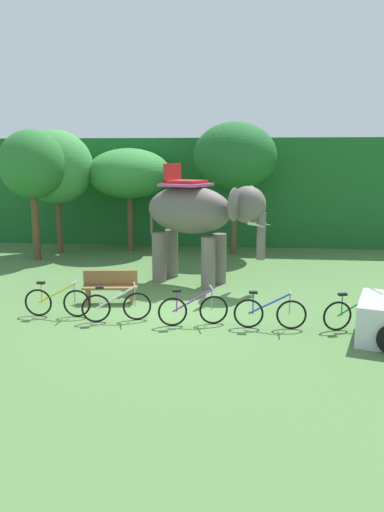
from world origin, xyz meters
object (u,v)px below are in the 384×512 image
at_px(tree_center_left, 235,157).
at_px(wooden_bench, 110,286).
at_px(bike_white, 117,306).
at_px(bike_blue, 270,313).
at_px(tree_left, 32,165).
at_px(bike_yellow, 57,302).
at_px(bike_purple, 193,310).
at_px(bike_green, 357,314).
at_px(tree_far_right, 129,174).
at_px(tree_center, 56,167).
at_px(elephant, 198,215).

height_order(tree_center_left, wooden_bench, tree_center_left).
bearing_deg(bike_white, bike_blue, -2.33).
xyz_separation_m(tree_left, tree_center_left, (7.65, 2.03, 0.31)).
xyz_separation_m(bike_yellow, bike_blue, (5.31, -0.36, 0.00)).
bearing_deg(tree_left, wooden_bench, -51.20).
height_order(bike_yellow, bike_purple, same).
height_order(tree_center_left, bike_green, tree_center_left).
relative_size(tree_left, bike_green, 3.03).
relative_size(tree_center_left, bike_blue, 3.13).
distance_m(tree_far_right, bike_purple, 10.68).
bearing_deg(tree_center_left, bike_blue, -83.29).
distance_m(tree_center, wooden_bench, 8.61).
bearing_deg(bike_yellow, tree_far_right, 91.45).
distance_m(bike_purple, bike_blue, 1.82).
bearing_deg(tree_left, elephant, -25.09).
height_order(elephant, bike_green, elephant).
height_order(elephant, bike_blue, elephant).
distance_m(tree_center, bike_purple, 11.27).
bearing_deg(bike_green, tree_center, 140.59).
bearing_deg(bike_blue, bike_white, 177.67).
height_order(tree_center_left, bike_yellow, tree_center_left).
bearing_deg(elephant, bike_purple, -86.29).
height_order(tree_center, bike_yellow, tree_center).
distance_m(tree_center_left, elephant, 5.54).
bearing_deg(bike_purple, tree_center, 127.10).
height_order(tree_left, tree_far_right, tree_left).
bearing_deg(tree_far_right, wooden_bench, -81.11).
distance_m(tree_left, bike_white, 9.29).
relative_size(bike_white, bike_blue, 0.97).
xyz_separation_m(tree_left, bike_green, (10.78, -7.09, -3.29)).
bearing_deg(bike_white, tree_center_left, 73.90).
bearing_deg(bike_yellow, tree_left, 116.49).
distance_m(tree_center_left, bike_yellow, 10.51).
height_order(bike_white, bike_purple, same).
distance_m(tree_center, bike_white, 10.21).
bearing_deg(elephant, tree_left, 154.91).
height_order(bike_purple, wooden_bench, bike_purple).
height_order(tree_left, bike_yellow, tree_left).
distance_m(tree_center, tree_far_right, 2.97).
bearing_deg(tree_far_right, tree_center_left, -4.75).
height_order(tree_left, bike_blue, tree_left).
bearing_deg(tree_center_left, bike_yellow, -115.32).
xyz_separation_m(tree_center_left, elephant, (-0.99, -5.15, -1.78)).
bearing_deg(tree_center, tree_center_left, 4.66).
distance_m(tree_far_right, elephant, 6.60).
bearing_deg(tree_center, elephant, -36.07).
bearing_deg(elephant, tree_center, 143.93).
relative_size(tree_center_left, bike_purple, 3.22).
bearing_deg(wooden_bench, bike_blue, -21.86).
xyz_separation_m(tree_left, tree_center, (0.40, 1.44, -0.12)).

